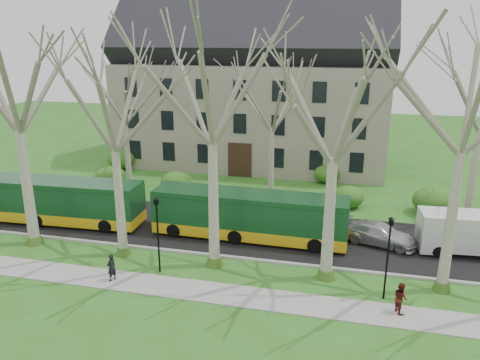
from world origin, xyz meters
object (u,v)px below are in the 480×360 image
(bus_lead, at_px, (54,200))
(bus_follow, at_px, (249,215))
(van_a, at_px, (469,234))
(sedan, at_px, (380,234))
(pedestrian_a, at_px, (111,267))
(pedestrian_b, at_px, (400,298))

(bus_lead, xyz_separation_m, bus_follow, (13.88, 0.49, -0.01))
(bus_lead, height_order, van_a, bus_lead)
(bus_lead, height_order, sedan, bus_lead)
(van_a, height_order, pedestrian_a, van_a)
(van_a, relative_size, pedestrian_b, 3.78)
(pedestrian_a, bearing_deg, van_a, 134.11)
(bus_follow, distance_m, pedestrian_b, 11.09)
(sedan, bearing_deg, pedestrian_a, 137.50)
(bus_follow, xyz_separation_m, van_a, (13.25, 0.87, -0.31))
(pedestrian_a, xyz_separation_m, pedestrian_b, (14.71, 0.44, 0.00))
(bus_lead, distance_m, bus_follow, 13.89)
(bus_lead, height_order, pedestrian_a, bus_lead)
(bus_lead, relative_size, sedan, 2.73)
(bus_lead, bearing_deg, pedestrian_a, -42.28)
(bus_lead, xyz_separation_m, pedestrian_a, (7.96, -6.67, -0.82))
(van_a, distance_m, pedestrian_b, 8.81)
(bus_lead, relative_size, pedestrian_b, 8.31)
(bus_follow, xyz_separation_m, pedestrian_b, (8.79, -6.72, -0.80))
(sedan, distance_m, pedestrian_b, 7.70)
(sedan, xyz_separation_m, pedestrian_a, (-14.10, -8.11, 0.09))
(bus_follow, height_order, pedestrian_a, bus_follow)
(bus_lead, relative_size, van_a, 2.20)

